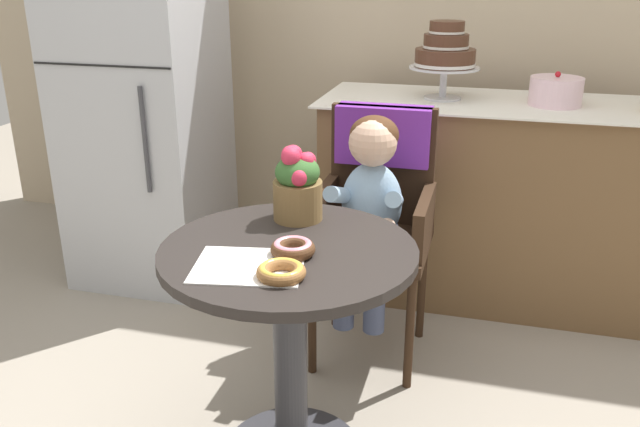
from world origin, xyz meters
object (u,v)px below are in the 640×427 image
object	(u,v)px
round_layer_cake	(556,91)
refrigerator	(143,103)
wicker_chair	(378,193)
donut_mid	(281,271)
donut_front	(293,248)
tiered_cake_stand	(445,53)
cafe_table	(290,315)
seated_child	(370,197)
flower_vase	(298,184)

from	to	relation	value
round_layer_cake	refrigerator	bearing A→B (deg)	-174.07
wicker_chair	refrigerator	xyz separation A→B (m)	(-1.17, 0.36, 0.21)
donut_mid	refrigerator	size ratio (longest dim) A/B	0.07
donut_front	tiered_cake_stand	xyz separation A→B (m)	(0.26, 1.35, 0.35)
donut_front	donut_mid	bearing A→B (deg)	-84.82
donut_mid	tiered_cake_stand	world-z (taller)	tiered_cake_stand
cafe_table	refrigerator	bearing A→B (deg)	133.67
seated_child	tiered_cake_stand	bearing A→B (deg)	76.52
cafe_table	seated_child	distance (m)	0.62
seated_child	flower_vase	xyz separation A→B (m)	(-0.15, -0.37, 0.15)
flower_vase	donut_front	bearing A→B (deg)	-75.88
donut_front	round_layer_cake	size ratio (longest dim) A/B	0.57
wicker_chair	seated_child	distance (m)	0.16
donut_mid	flower_vase	xyz separation A→B (m)	(-0.08, 0.40, 0.09)
wicker_chair	seated_child	world-z (taller)	seated_child
donut_front	tiered_cake_stand	bearing A→B (deg)	79.09
wicker_chair	donut_front	size ratio (longest dim) A/B	7.89
donut_mid	refrigerator	world-z (taller)	refrigerator
seated_child	refrigerator	bearing A→B (deg)	156.07
donut_front	donut_mid	xyz separation A→B (m)	(0.01, -0.14, -0.00)
cafe_table	tiered_cake_stand	size ratio (longest dim) A/B	2.20
donut_front	tiered_cake_stand	size ratio (longest dim) A/B	0.37
cafe_table	flower_vase	size ratio (longest dim) A/B	3.10
donut_front	refrigerator	bearing A→B (deg)	133.23
donut_front	tiered_cake_stand	world-z (taller)	tiered_cake_stand
donut_mid	tiered_cake_stand	distance (m)	1.55
seated_child	donut_mid	size ratio (longest dim) A/B	5.81
wicker_chair	donut_mid	bearing A→B (deg)	-95.73
cafe_table	seated_child	size ratio (longest dim) A/B	0.99
seated_child	flower_vase	size ratio (longest dim) A/B	3.13
seated_child	donut_mid	bearing A→B (deg)	-95.60
tiered_cake_stand	wicker_chair	bearing A→B (deg)	-107.02
wicker_chair	donut_mid	distance (m)	0.93
seated_child	flower_vase	bearing A→B (deg)	-112.71
tiered_cake_stand	seated_child	bearing A→B (deg)	-103.48
donut_front	refrigerator	xyz separation A→B (m)	(-1.08, 1.15, 0.11)
tiered_cake_stand	round_layer_cake	size ratio (longest dim) A/B	1.53
tiered_cake_stand	refrigerator	xyz separation A→B (m)	(-1.34, -0.20, -0.25)
wicker_chair	round_layer_cake	xyz separation A→B (m)	(0.63, 0.55, 0.32)
cafe_table	round_layer_cake	distance (m)	1.55
round_layer_cake	tiered_cake_stand	bearing A→B (deg)	178.35
seated_child	tiered_cake_stand	distance (m)	0.85
wicker_chair	donut_front	xyz separation A→B (m)	(-0.09, -0.79, 0.10)
tiered_cake_stand	cafe_table	bearing A→B (deg)	-102.48
cafe_table	wicker_chair	distance (m)	0.76
refrigerator	seated_child	bearing A→B (deg)	-23.93
tiered_cake_stand	refrigerator	distance (m)	1.37
seated_child	tiered_cake_stand	size ratio (longest dim) A/B	2.22
cafe_table	refrigerator	xyz separation A→B (m)	(-1.05, 1.10, 0.34)
seated_child	donut_front	distance (m)	0.64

